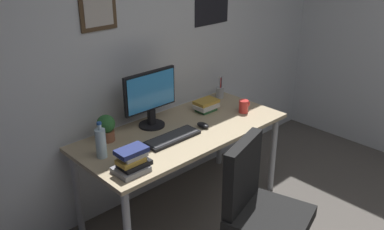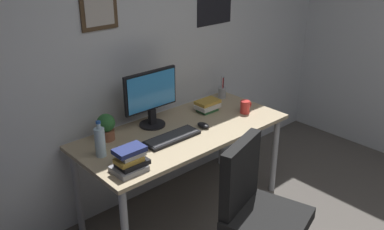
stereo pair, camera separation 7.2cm
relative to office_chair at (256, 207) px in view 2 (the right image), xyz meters
The scene contains 12 objects.
wall_back 1.51m from the office_chair, 82.68° to the left, with size 4.40×0.10×2.60m.
desk 0.85m from the office_chair, 81.66° to the left, with size 1.63×0.74×0.73m.
office_chair is the anchor object (origin of this frame).
monitor 1.13m from the office_chair, 90.42° to the left, with size 0.46×0.20×0.43m.
keyboard 0.79m from the office_chair, 93.22° to the left, with size 0.43×0.15×0.03m.
computer_mouse 0.83m from the office_chair, 71.18° to the left, with size 0.06×0.11×0.04m.
water_bottle 1.09m from the office_chair, 121.59° to the left, with size 0.07×0.07×0.25m.
coffee_mug_near 1.04m from the office_chair, 45.95° to the left, with size 0.12×0.08×0.10m.
potted_plant 1.18m from the office_chair, 110.05° to the left, with size 0.13×0.13×0.20m.
pen_cup 1.38m from the office_chair, 53.54° to the left, with size 0.07×0.07×0.20m.
book_stack_left 0.84m from the office_chair, 129.88° to the left, with size 0.22×0.17×0.15m.
book_stack_right 1.11m from the office_chair, 62.45° to the left, with size 0.21×0.14×0.09m.
Camera 2 is at (-1.89, -0.45, 2.09)m, focal length 39.09 mm.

